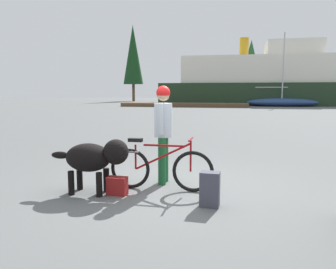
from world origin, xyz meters
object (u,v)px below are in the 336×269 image
backpack (210,189)px  sailboat_moored (282,102)px  ferry_boat (270,82)px  bicycle (160,168)px  person_cyclist (163,125)px  handbag_pannier (117,186)px  dog (95,157)px

backpack → sailboat_moored: 34.47m
ferry_boat → sailboat_moored: (0.86, -4.79, -2.36)m
bicycle → person_cyclist: 0.83m
bicycle → ferry_boat: bearing=82.1°
person_cyclist → bicycle: bearing=-84.7°
bicycle → backpack: 1.11m
backpack → sailboat_moored: sailboat_moored is taller
handbag_pannier → dog: bearing=179.5°
handbag_pannier → person_cyclist: bearing=55.5°
bicycle → sailboat_moored: size_ratio=0.22×
person_cyclist → handbag_pannier: size_ratio=5.51×
handbag_pannier → sailboat_moored: size_ratio=0.04×
dog → bicycle: bearing=21.4°
bicycle → dog: 1.10m
handbag_pannier → sailboat_moored: bearing=78.7°
backpack → handbag_pannier: 1.54m
bicycle → handbag_pannier: size_ratio=5.56×
backpack → ferry_boat: (4.40, 38.85, 2.59)m
backpack → bicycle: bearing=143.7°
bicycle → person_cyclist: bearing=95.3°
ferry_boat → handbag_pannier: bearing=-98.7°
bicycle → backpack: size_ratio=3.47×
handbag_pannier → ferry_boat: (5.91, 38.60, 2.70)m
person_cyclist → ferry_boat: bearing=82.0°
person_cyclist → ferry_boat: 38.17m
sailboat_moored → dog: bearing=-101.9°
dog → sailboat_moored: size_ratio=0.17×
person_cyclist → backpack: 1.65m
ferry_boat → sailboat_moored: size_ratio=3.29×
handbag_pannier → sailboat_moored: 34.48m
person_cyclist → dog: size_ratio=1.32×
backpack → ferry_boat: 39.19m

